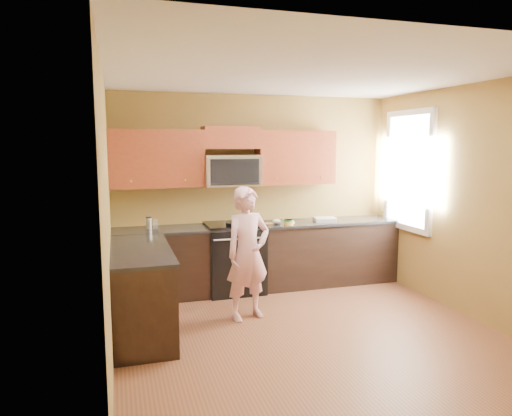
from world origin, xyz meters
name	(u,v)px	position (x,y,z in m)	size (l,w,h in m)	color
floor	(309,334)	(0.00, 0.00, 0.00)	(4.00, 4.00, 0.00)	brown
ceiling	(313,74)	(0.00, 0.00, 2.70)	(4.00, 4.00, 0.00)	white
wall_back	(255,191)	(0.00, 2.00, 1.35)	(4.00, 4.00, 0.00)	olive
wall_front	(439,251)	(0.00, -2.00, 1.35)	(4.00, 4.00, 0.00)	olive
wall_left	(107,218)	(-2.00, 0.00, 1.35)	(4.00, 4.00, 0.00)	olive
wall_right	(471,202)	(2.00, 0.00, 1.35)	(4.00, 4.00, 0.00)	olive
cabinet_back_run	(261,258)	(0.00, 1.70, 0.44)	(4.00, 0.60, 0.88)	black
cabinet_left_run	(141,292)	(-1.70, 0.60, 0.44)	(0.60, 1.60, 0.88)	black
countertop_back	(262,225)	(0.00, 1.69, 0.90)	(4.00, 0.62, 0.04)	black
countertop_left	(141,250)	(-1.69, 0.60, 0.90)	(0.62, 1.60, 0.04)	black
stove	(234,257)	(-0.40, 1.68, 0.47)	(0.76, 0.65, 0.95)	black
microwave	(231,186)	(-0.40, 1.80, 1.45)	(0.76, 0.40, 0.42)	silver
upper_cab_left	(158,187)	(-1.39, 1.83, 1.45)	(1.22, 0.33, 0.75)	maroon
upper_cab_right	(295,184)	(0.54, 1.83, 1.45)	(1.12, 0.33, 0.75)	maroon
upper_cab_over_mw	(230,138)	(-0.40, 1.83, 2.10)	(0.76, 0.33, 0.30)	maroon
window	(409,171)	(1.98, 1.20, 1.65)	(0.06, 1.06, 1.66)	white
woman	(248,253)	(-0.49, 0.66, 0.77)	(0.56, 0.37, 1.54)	pink
frying_pan	(235,227)	(-0.44, 1.42, 0.95)	(0.25, 0.44, 0.06)	black
butter_tub	(289,225)	(0.32, 1.49, 0.92)	(0.13, 0.13, 0.10)	yellow
toast_slice	(269,224)	(0.09, 1.64, 0.93)	(0.11, 0.11, 0.01)	#B27F47
napkin_a	(291,223)	(0.36, 1.51, 0.95)	(0.11, 0.12, 0.06)	silver
napkin_b	(277,222)	(0.20, 1.63, 0.95)	(0.12, 0.13, 0.07)	silver
dish_towel	(325,219)	(0.94, 1.65, 0.95)	(0.30, 0.24, 0.05)	white
travel_mug	(149,229)	(-1.52, 1.75, 0.92)	(0.07, 0.07, 0.16)	silver
glass_b	(155,224)	(-1.44, 1.75, 0.98)	(0.07, 0.07, 0.12)	silver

